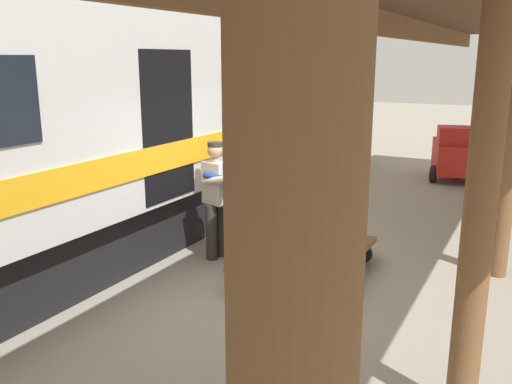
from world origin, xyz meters
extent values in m
plane|color=gray|center=(0.00, 0.00, 0.00)|extent=(60.00, 60.00, 0.00)
cylinder|color=brown|center=(-2.21, -1.70, 1.70)|extent=(0.24, 0.24, 3.40)
cylinder|color=brown|center=(-2.21, 1.70, 1.70)|extent=(0.24, 0.24, 3.40)
cube|color=brown|center=(-0.66, 0.00, 3.25)|extent=(0.08, 17.78, 0.30)
cube|color=silver|center=(3.39, 0.00, 2.35)|extent=(3.00, 17.55, 2.90)
cube|color=black|center=(3.39, 0.00, 0.45)|extent=(2.55, 16.67, 0.90)
cube|color=gold|center=(1.88, 0.00, 1.55)|extent=(0.03, 17.20, 0.36)
cube|color=black|center=(1.88, -6.14, 2.45)|extent=(0.02, 1.93, 0.84)
cube|color=black|center=(1.88, -3.07, 2.45)|extent=(0.02, 1.93, 0.84)
cube|color=black|center=(1.94, 0.00, 1.95)|extent=(0.12, 1.10, 2.00)
cube|color=brown|center=(0.06, -0.48, 0.31)|extent=(1.33, 2.06, 0.07)
cylinder|color=black|center=(-0.47, 0.35, 0.14)|extent=(0.27, 0.05, 0.27)
cylinder|color=black|center=(0.59, 0.35, 0.14)|extent=(0.27, 0.05, 0.27)
cylinder|color=black|center=(-0.47, -1.30, 0.14)|extent=(0.27, 0.05, 0.27)
cylinder|color=black|center=(0.59, -1.30, 0.14)|extent=(0.27, 0.05, 0.27)
cube|color=brown|center=(0.36, -1.05, 0.47)|extent=(0.52, 0.64, 0.26)
cube|color=maroon|center=(0.36, -0.48, 0.47)|extent=(0.54, 0.60, 0.26)
cube|color=navy|center=(-0.24, -1.05, 0.43)|extent=(0.42, 0.53, 0.17)
cube|color=#AD231E|center=(-0.24, 0.09, 0.44)|extent=(0.49, 0.59, 0.20)
cube|color=tan|center=(-0.24, -0.48, 0.48)|extent=(0.39, 0.60, 0.28)
cube|color=maroon|center=(0.36, 0.09, 0.45)|extent=(0.54, 0.55, 0.22)
cylinder|color=navy|center=(1.10, -0.64, 0.41)|extent=(0.16, 0.16, 0.82)
cylinder|color=navy|center=(1.08, -0.44, 0.41)|extent=(0.16, 0.16, 0.82)
cube|color=navy|center=(1.09, -0.54, 1.12)|extent=(0.38, 0.26, 0.60)
cylinder|color=tan|center=(1.09, -0.54, 1.45)|extent=(0.09, 0.09, 0.06)
sphere|color=tan|center=(1.09, -0.54, 1.59)|extent=(0.22, 0.22, 0.22)
cylinder|color=#A51919|center=(1.09, -0.54, 1.67)|extent=(0.21, 0.21, 0.06)
cylinder|color=navy|center=(1.33, -0.67, 1.22)|extent=(0.54, 0.16, 0.21)
cylinder|color=navy|center=(1.29, -0.35, 1.22)|extent=(0.54, 0.16, 0.21)
cylinder|color=#332D28|center=(1.50, -0.40, 0.41)|extent=(0.16, 0.16, 0.82)
cylinder|color=#332D28|center=(1.45, -0.59, 0.41)|extent=(0.16, 0.16, 0.82)
cube|color=silver|center=(1.48, -0.50, 1.12)|extent=(0.40, 0.30, 0.60)
cylinder|color=tan|center=(1.48, -0.50, 1.45)|extent=(0.09, 0.09, 0.06)
sphere|color=tan|center=(1.48, -0.50, 1.59)|extent=(0.22, 0.22, 0.22)
cylinder|color=#332D28|center=(1.48, -0.50, 1.67)|extent=(0.21, 0.21, 0.06)
cylinder|color=silver|center=(1.30, -0.29, 1.22)|extent=(0.54, 0.23, 0.21)
cylinder|color=silver|center=(1.22, -0.60, 1.22)|extent=(0.54, 0.23, 0.21)
cube|color=#B21E19|center=(-0.83, -7.71, 0.55)|extent=(1.50, 1.92, 0.70)
cube|color=#B21E19|center=(-0.83, -7.36, 1.05)|extent=(1.05, 0.91, 0.50)
cylinder|color=black|center=(-1.28, -7.11, 0.20)|extent=(0.12, 0.40, 0.40)
cylinder|color=black|center=(-0.38, -7.11, 0.20)|extent=(0.12, 0.40, 0.40)
cylinder|color=black|center=(-1.28, -8.31, 0.20)|extent=(0.12, 0.40, 0.40)
cylinder|color=black|center=(-0.38, -8.31, 0.20)|extent=(0.12, 0.40, 0.40)
camera|label=1|loc=(-2.56, 5.90, 2.84)|focal=38.34mm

